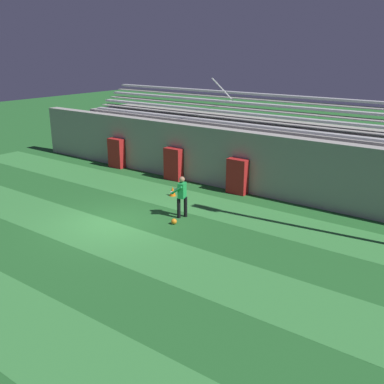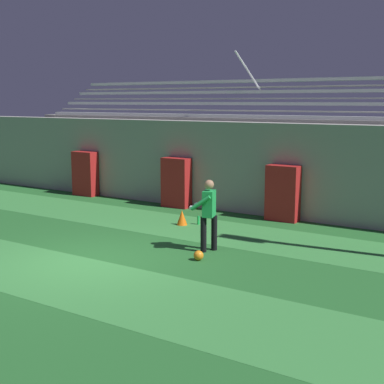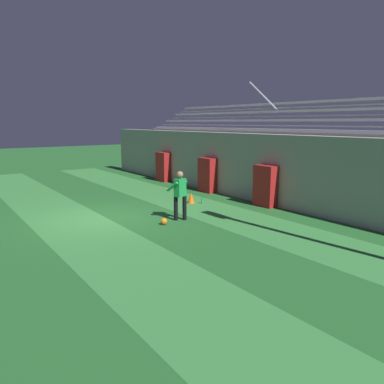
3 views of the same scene
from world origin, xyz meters
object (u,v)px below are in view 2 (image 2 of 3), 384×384
padding_pillar_far_left (85,174)px  goalkeeper (208,211)px  padding_pillar_gate_right (283,193)px  soccer_ball (199,255)px  water_bottle (198,220)px  padding_pillar_gate_left (176,183)px  traffic_cone (182,218)px

padding_pillar_far_left → goalkeeper: (7.63, -3.91, 0.15)m
padding_pillar_gate_right → soccer_ball: (0.05, -4.67, -0.70)m
goalkeeper → water_bottle: (-1.62, 2.15, -0.83)m
padding_pillar_gate_left → soccer_ball: size_ratio=7.35×
padding_pillar_far_left → water_bottle: padding_pillar_far_left is taller
padding_pillar_far_left → traffic_cone: padding_pillar_far_left is taller
padding_pillar_far_left → goalkeeper: size_ratio=0.97×
padding_pillar_gate_left → goalkeeper: size_ratio=0.97×
soccer_ball → padding_pillar_gate_right: bearing=90.6°
padding_pillar_gate_left → soccer_ball: 6.05m
padding_pillar_gate_left → traffic_cone: (1.60, -2.05, -0.60)m
traffic_cone → water_bottle: bearing=40.3°
water_bottle → goalkeeper: bearing=-53.1°
goalkeeper → water_bottle: goalkeeper is taller
padding_pillar_gate_right → soccer_ball: padding_pillar_gate_right is taller
padding_pillar_gate_left → padding_pillar_gate_right: bearing=0.0°
padding_pillar_gate_left → soccer_ball: (3.79, -4.67, -0.70)m
padding_pillar_gate_left → water_bottle: 2.71m
traffic_cone → padding_pillar_gate_right: bearing=43.9°
padding_pillar_gate_right → water_bottle: (-1.78, -1.75, -0.69)m
padding_pillar_gate_left → padding_pillar_gate_right: 3.74m
padding_pillar_gate_right → traffic_cone: size_ratio=3.85×
goalkeeper → traffic_cone: 2.81m
padding_pillar_gate_left → traffic_cone: bearing=-52.1°
padding_pillar_gate_right → goalkeeper: size_ratio=0.97×
padding_pillar_gate_left → goalkeeper: 5.30m
goalkeeper → soccer_ball: (0.22, -0.76, -0.84)m
padding_pillar_far_left → soccer_ball: padding_pillar_far_left is taller
padding_pillar_gate_right → padding_pillar_gate_left: bearing=180.0°
padding_pillar_gate_left → traffic_cone: 2.67m
padding_pillar_far_left → water_bottle: bearing=-16.3°
padding_pillar_gate_right → padding_pillar_far_left: 7.79m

